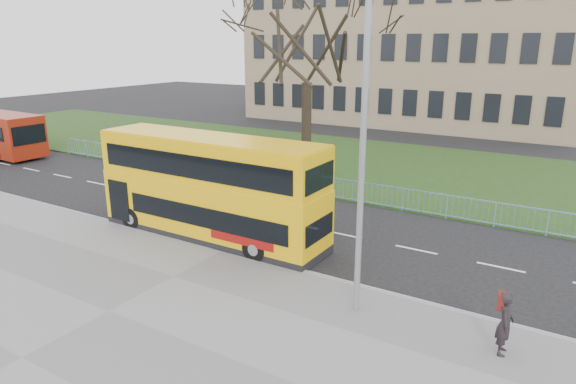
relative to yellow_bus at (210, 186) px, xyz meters
The scene contains 10 objects.
ground 2.58m from the yellow_bus, 21.14° to the left, with size 120.00×120.00×0.00m, color black.
pavement 6.71m from the yellow_bus, 77.98° to the right, with size 80.00×10.50×0.12m, color slate.
kerb 2.68m from the yellow_bus, 37.98° to the right, with size 80.00×0.20×0.14m, color gray.
grass_verge 15.02m from the yellow_bus, 84.88° to the left, with size 80.00×15.40×0.08m, color #1C3714.
guard_railing 7.41m from the yellow_bus, 79.43° to the left, with size 40.00×0.12×1.10m, color #75B0D1, non-canonical shape.
bare_tree 11.43m from the yellow_bus, 99.04° to the left, with size 8.73×8.73×12.48m, color black, non-canonical shape.
civic_building 36.03m from the yellow_bus, 95.90° to the left, with size 30.00×15.00×14.00m, color #887056.
yellow_bus is the anchor object (origin of this frame).
pedestrian 11.62m from the yellow_bus, 12.77° to the right, with size 0.60×0.39×1.63m, color black.
street_lamp 8.10m from the yellow_bus, 19.12° to the right, with size 1.82×0.43×8.62m.
Camera 1 is at (11.19, -15.24, 7.53)m, focal length 32.00 mm.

